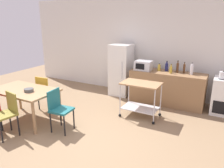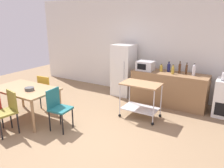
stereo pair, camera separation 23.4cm
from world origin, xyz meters
name	(u,v)px [view 2 (the right image)]	position (x,y,z in m)	size (l,w,h in m)	color
ground_plane	(84,137)	(0.00, 0.00, 0.00)	(12.00, 12.00, 0.00)	#8C7051
back_wall	(148,47)	(0.00, 3.20, 1.45)	(8.40, 0.12, 2.90)	silver
kitchen_counter	(168,89)	(0.90, 2.60, 0.45)	(2.00, 0.64, 0.90)	olive
dining_table	(25,91)	(-1.69, 0.03, 0.67)	(1.50, 0.90, 0.75)	#A37A51
chair_teal	(58,106)	(-0.67, 0.02, 0.52)	(0.43, 0.43, 0.89)	#1E666B
chair_olive	(7,110)	(-1.43, -0.63, 0.52)	(0.47, 0.47, 0.89)	olive
chair_mustard	(47,89)	(-1.73, 0.71, 0.52)	(0.43, 0.43, 0.89)	gold
refrigerator	(124,70)	(-0.55, 2.70, 0.78)	(0.60, 0.63, 1.55)	white
kitchen_cart	(141,95)	(0.58, 1.46, 0.57)	(0.91, 0.57, 0.85)	#A37A51
microwave	(145,66)	(0.23, 2.52, 1.03)	(0.46, 0.35, 0.26)	silver
bottle_olive_oil	(161,68)	(0.64, 2.64, 0.98)	(0.08, 0.08, 0.20)	gold
bottle_sparkling_water	(169,68)	(0.83, 2.70, 1.01)	(0.08, 0.08, 0.28)	navy
bottle_soda	(173,70)	(1.00, 2.52, 1.00)	(0.07, 0.07, 0.25)	gold
bottle_sesame_oil	(180,68)	(1.13, 2.66, 1.04)	(0.07, 0.07, 0.33)	#4C2D19
bottle_soy_sauce	(186,69)	(1.30, 2.68, 1.03)	(0.06, 0.06, 0.30)	#4C2D19
bottle_hot_sauce	(194,70)	(1.50, 2.64, 1.03)	(0.08, 0.08, 0.31)	silver
fruit_bowl	(29,89)	(-1.46, -0.03, 0.78)	(0.20, 0.20, 0.07)	#4C4C4C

